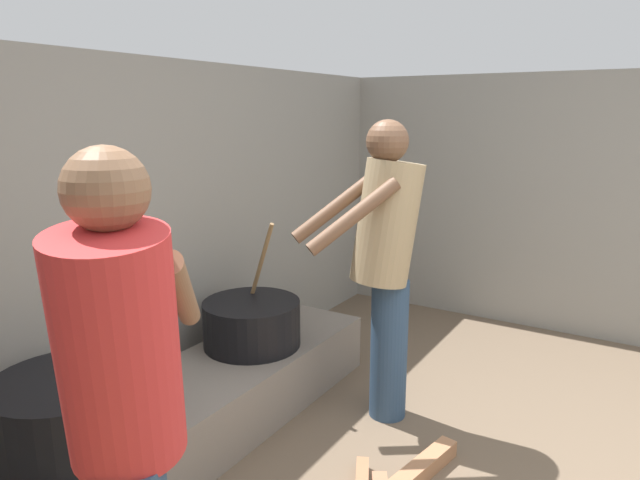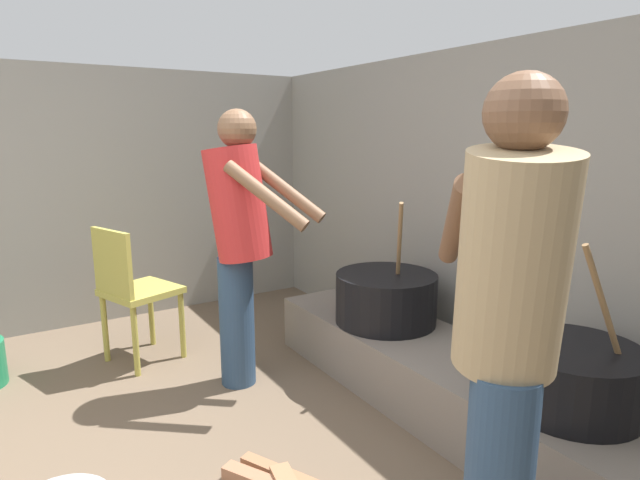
{
  "view_description": "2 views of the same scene",
  "coord_description": "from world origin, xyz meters",
  "px_view_note": "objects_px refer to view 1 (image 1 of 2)",
  "views": [
    {
      "loc": [
        -1.86,
        0.2,
        1.64
      ],
      "look_at": [
        0.28,
        1.53,
        1.07
      ],
      "focal_mm": 31.7,
      "sensor_mm": 36.0,
      "label": 1
    },
    {
      "loc": [
        1.63,
        0.2,
        1.45
      ],
      "look_at": [
        -0.33,
        1.43,
        0.97
      ],
      "focal_mm": 29.29,
      "sensor_mm": 36.0,
      "label": 2
    }
  ],
  "objects_px": {
    "cook_in_tan_shirt": "(386,254)",
    "cook_in_red_shirt": "(124,409)",
    "cooking_pot_main": "(71,413)",
    "cooking_pot_secondary": "(252,323)"
  },
  "relations": [
    {
      "from": "cooking_pot_secondary",
      "to": "cook_in_tan_shirt",
      "type": "height_order",
      "value": "cook_in_tan_shirt"
    },
    {
      "from": "cooking_pot_secondary",
      "to": "cook_in_red_shirt",
      "type": "height_order",
      "value": "cook_in_red_shirt"
    },
    {
      "from": "cooking_pot_secondary",
      "to": "cooking_pot_main",
      "type": "bearing_deg",
      "value": -178.83
    },
    {
      "from": "cook_in_red_shirt",
      "to": "cooking_pot_secondary",
      "type": "bearing_deg",
      "value": 27.83
    },
    {
      "from": "cooking_pot_secondary",
      "to": "cook_in_red_shirt",
      "type": "xyz_separation_m",
      "value": [
        -1.51,
        -0.8,
        0.43
      ]
    },
    {
      "from": "cook_in_tan_shirt",
      "to": "cook_in_red_shirt",
      "type": "bearing_deg",
      "value": -177.44
    },
    {
      "from": "cooking_pot_main",
      "to": "cook_in_tan_shirt",
      "type": "height_order",
      "value": "cook_in_tan_shirt"
    },
    {
      "from": "cook_in_tan_shirt",
      "to": "cook_in_red_shirt",
      "type": "xyz_separation_m",
      "value": [
        -1.73,
        -0.08,
        -0.02
      ]
    },
    {
      "from": "cooking_pot_main",
      "to": "cooking_pot_secondary",
      "type": "xyz_separation_m",
      "value": [
        1.17,
        0.02,
        -0.02
      ]
    },
    {
      "from": "cooking_pot_main",
      "to": "cook_in_red_shirt",
      "type": "distance_m",
      "value": 0.94
    }
  ]
}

